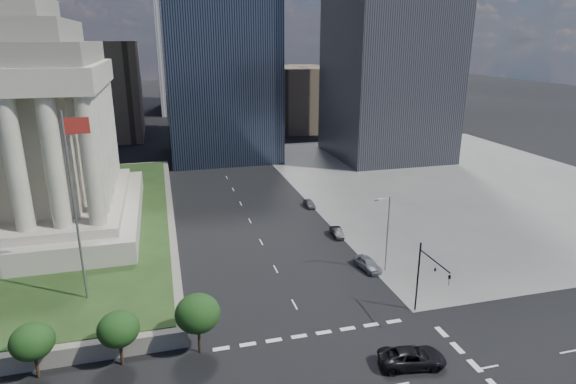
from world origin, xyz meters
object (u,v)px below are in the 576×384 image
object	(u,v)px
traffic_signal_ne	(428,274)
street_lamp_north	(386,230)
parked_sedan_near	(368,263)
parked_sedan_far	(309,203)
parked_sedan_mid	(337,232)
flagpole	(75,198)
pickup_truck	(412,357)

from	to	relation	value
traffic_signal_ne	street_lamp_north	bearing A→B (deg)	85.81
parked_sedan_near	parked_sedan_far	xyz separation A→B (m)	(0.00, 25.18, -0.15)
street_lamp_north	parked_sedan_mid	xyz separation A→B (m)	(-1.83, 12.28, -5.02)
parked_sedan_mid	parked_sedan_far	world-z (taller)	same
street_lamp_north	parked_sedan_near	world-z (taller)	street_lamp_north
flagpole	street_lamp_north	distance (m)	35.95
parked_sedan_near	flagpole	bearing A→B (deg)	174.08
street_lamp_north	flagpole	bearing A→B (deg)	-178.37
pickup_truck	parked_sedan_near	bearing A→B (deg)	-2.52
parked_sedan_far	street_lamp_north	bearing A→B (deg)	-86.91
pickup_truck	parked_sedan_near	world-z (taller)	pickup_truck
parked_sedan_near	parked_sedan_mid	bearing A→B (deg)	80.69
pickup_truck	street_lamp_north	bearing A→B (deg)	-8.59
parked_sedan_far	pickup_truck	bearing A→B (deg)	-96.14
traffic_signal_ne	street_lamp_north	world-z (taller)	street_lamp_north
traffic_signal_ne	flagpole	bearing A→B (deg)	163.29
traffic_signal_ne	parked_sedan_far	distance (m)	37.76
street_lamp_north	parked_sedan_far	size ratio (longest dim) A/B	2.65
flagpole	parked_sedan_mid	xyz separation A→B (m)	(33.33, 13.28, -12.47)
parked_sedan_mid	parked_sedan_far	xyz separation A→B (m)	(0.00, 13.88, 0.00)
pickup_truck	parked_sedan_mid	xyz separation A→B (m)	(4.04, 30.20, -0.20)
parked_sedan_near	street_lamp_north	bearing A→B (deg)	-37.47
street_lamp_north	pickup_truck	bearing A→B (deg)	-108.12
traffic_signal_ne	pickup_truck	xyz separation A→B (m)	(-5.04, -6.62, -4.40)
flagpole	parked_sedan_far	world-z (taller)	flagpole
street_lamp_north	parked_sedan_mid	size ratio (longest dim) A/B	2.57
parked_sedan_mid	pickup_truck	bearing A→B (deg)	-92.60
flagpole	street_lamp_north	size ratio (longest dim) A/B	2.00
street_lamp_north	pickup_truck	distance (m)	19.47
pickup_truck	parked_sedan_near	xyz separation A→B (m)	(4.04, 18.90, -0.05)
street_lamp_north	parked_sedan_mid	bearing A→B (deg)	98.47
flagpole	parked_sedan_mid	bearing A→B (deg)	21.72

